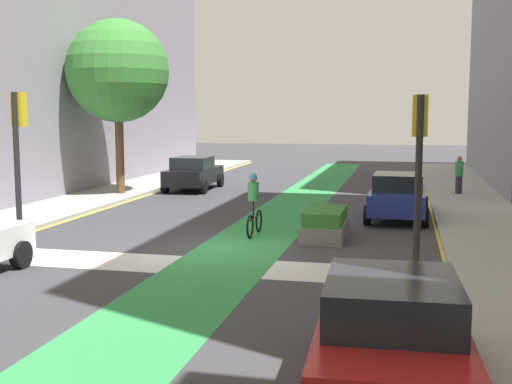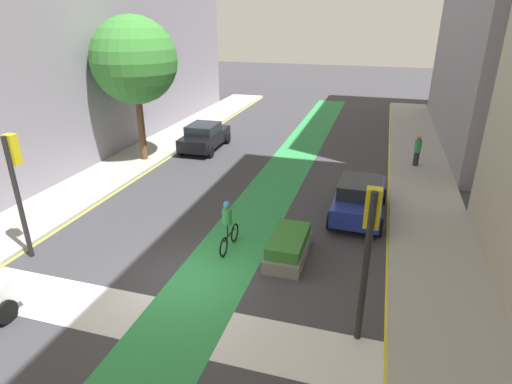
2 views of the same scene
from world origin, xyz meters
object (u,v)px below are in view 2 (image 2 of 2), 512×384
Objects in this scene: traffic_signal_near_left at (16,174)px; traffic_signal_near_right at (369,237)px; median_planter at (288,247)px; cyclist_in_lane at (228,224)px; street_tree_near at (134,61)px; car_blue_right_far at (359,197)px; pedestrian_sidewalk_right_a at (417,151)px; car_black_left_far at (205,136)px.

traffic_signal_near_right is at bearing -4.39° from traffic_signal_near_left.
traffic_signal_near_right reaches higher than median_planter.
cyclist_in_lane is 0.25× the size of street_tree_near.
traffic_signal_near_right is 4.64m from median_planter.
traffic_signal_near_right is 10.84m from traffic_signal_near_left.
median_planter is (9.76, -7.49, -4.94)m from street_tree_near.
street_tree_near is (-1.46, 9.74, 2.42)m from traffic_signal_near_left.
car_blue_right_far is 2.65× the size of pedestrian_sidewalk_right_a.
cyclist_in_lane is at bearing -63.15° from car_black_left_far.
street_tree_near reaches higher than car_blue_right_far.
traffic_signal_near_left is at bearing -160.76° from cyclist_in_lane.
traffic_signal_near_right reaches higher than car_black_left_far.
street_tree_near reaches higher than traffic_signal_near_left.
median_planter is (-4.49, -10.59, -0.56)m from pedestrian_sidewalk_right_a.
cyclist_in_lane is at bearing -135.74° from car_blue_right_far.
car_black_left_far is at bearing -179.62° from pedestrian_sidewalk_right_a.
street_tree_near is at bearing 163.02° from car_blue_right_far.
traffic_signal_near_right is 2.49× the size of pedestrian_sidewalk_right_a.
car_black_left_far is 0.57× the size of street_tree_near.
cyclist_in_lane is at bearing 19.24° from traffic_signal_near_left.
traffic_signal_near_left is 12.19m from car_blue_right_far.
car_black_left_far is at bearing 126.20° from traffic_signal_near_right.
median_planter is at bearing 15.16° from traffic_signal_near_left.
pedestrian_sidewalk_right_a is 11.52m from median_planter.
pedestrian_sidewalk_right_a is 0.22× the size of street_tree_near.
traffic_signal_near_right is 5.78m from cyclist_in_lane.
pedestrian_sidewalk_right_a reaches higher than car_blue_right_far.
pedestrian_sidewalk_right_a is at bearing 58.34° from cyclist_in_lane.
pedestrian_sidewalk_right_a is 0.65× the size of median_planter.
pedestrian_sidewalk_right_a reaches higher than car_black_left_far.
pedestrian_sidewalk_right_a is at bearing 12.25° from street_tree_near.
cyclist_in_lane is at bearing -177.80° from median_planter.
cyclist_in_lane is (-4.09, -3.98, 0.17)m from car_blue_right_far.
median_planter is at bearing -112.99° from pedestrian_sidewalk_right_a.
pedestrian_sidewalk_right_a reaches higher than median_planter.
car_blue_right_far is 5.71m from cyclist_in_lane.
car_blue_right_far is at bearing 30.84° from traffic_signal_near_left.
street_tree_near is (-14.25, -3.10, 4.38)m from pedestrian_sidewalk_right_a.
traffic_signal_near_left is 2.24× the size of cyclist_in_lane.
car_black_left_far is 11.87m from cyclist_in_lane.
street_tree_near is 13.26m from median_planter.
street_tree_near reaches higher than median_planter.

